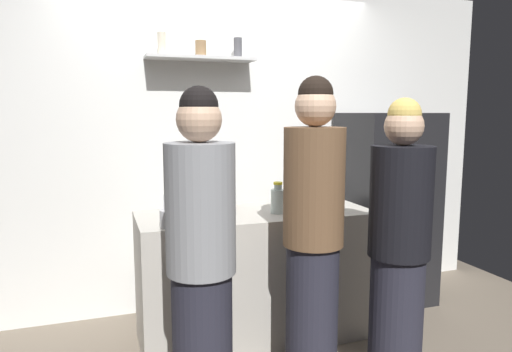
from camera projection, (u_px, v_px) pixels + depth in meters
The scene contains 11 objects.
back_wall_assembly at pixel (223, 145), 3.77m from camera, with size 4.80×0.32×2.60m.
refrigerator at pixel (385, 207), 3.88m from camera, with size 0.67×0.66×1.57m.
counter at pixel (256, 275), 3.24m from camera, with size 1.60×0.62×0.89m, color #B7B2A8.
baking_pan at pixel (207, 209), 3.16m from camera, with size 0.34×0.24×0.05m, color gray.
utensil_holder at pixel (169, 218), 2.75m from camera, with size 0.11×0.11×0.21m.
wine_bottle_dark_glass at pixel (292, 188), 3.40m from camera, with size 0.07×0.07×0.33m.
wine_bottle_amber_glass at pixel (230, 189), 3.33m from camera, with size 0.08×0.08×0.34m.
water_bottle_plastic at pixel (278, 200), 3.14m from camera, with size 0.10×0.10×0.21m.
person_blonde at pixel (399, 249), 2.58m from camera, with size 0.34×0.34×1.65m.
person_brown_jacket at pixel (313, 236), 2.61m from camera, with size 0.34×0.34×1.77m.
person_grey_hoodie at pixel (201, 263), 2.26m from camera, with size 0.34×0.34×1.69m.
Camera 1 is at (-0.97, -2.40, 1.57)m, focal length 32.61 mm.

